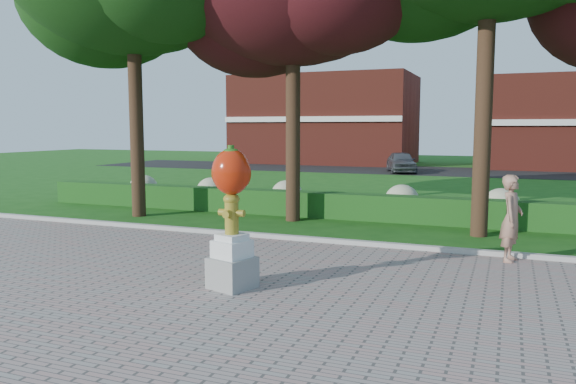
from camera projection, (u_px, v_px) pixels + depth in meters
name	position (u px, v px, depth m)	size (l,w,h in m)	color
ground	(278.00, 273.00, 11.13)	(100.00, 100.00, 0.00)	#184D13
walkway	(161.00, 343.00, 7.44)	(40.00, 14.00, 0.04)	gray
curb	(324.00, 241.00, 13.89)	(40.00, 0.18, 0.15)	#ADADA5
lawn_hedge	(364.00, 207.00, 17.55)	(24.00, 0.70, 0.80)	#154C17
hydrangea_row	(389.00, 199.00, 18.24)	(20.10, 1.10, 0.99)	#BDC798
street	(441.00, 171.00, 36.98)	(50.00, 8.00, 0.02)	black
building_left	(325.00, 120.00, 45.79)	(14.00, 8.00, 7.00)	maroon
building_right	(570.00, 123.00, 39.22)	(12.00, 8.00, 6.40)	maroon
hydrant_sculpture	(232.00, 213.00, 9.80)	(0.86, 0.86, 2.53)	gray
woman	(512.00, 218.00, 11.85)	(0.67, 0.44, 1.85)	#9D705A
parked_car	(401.00, 162.00, 35.78)	(1.59, 3.96, 1.35)	#46494E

